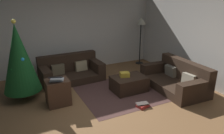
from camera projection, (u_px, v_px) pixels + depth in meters
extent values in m
plane|color=brown|center=(107.00, 114.00, 4.47)|extent=(6.40, 6.40, 0.00)
cube|color=silver|center=(65.00, 32.00, 6.70)|extent=(6.40, 0.12, 2.60)
cube|color=silver|center=(216.00, 41.00, 5.38)|extent=(0.12, 6.40, 2.60)
cube|color=#332319|center=(72.00, 77.00, 6.19)|extent=(1.83, 1.03, 0.21)
cube|color=#332319|center=(68.00, 62.00, 6.37)|extent=(1.80, 0.31, 0.53)
cube|color=#332319|center=(95.00, 65.00, 6.47)|extent=(0.28, 0.96, 0.31)
cube|color=#332319|center=(45.00, 74.00, 5.75)|extent=(0.28, 0.96, 0.31)
cube|color=tan|center=(81.00, 66.00, 6.40)|extent=(0.37, 0.19, 0.31)
cube|color=brown|center=(58.00, 70.00, 6.08)|extent=(0.36, 0.13, 0.30)
cube|color=#332319|center=(173.00, 85.00, 5.64)|extent=(1.10, 1.87, 0.22)
cube|color=#332319|center=(185.00, 70.00, 5.66)|extent=(0.34, 1.83, 0.53)
cube|color=#332319|center=(196.00, 87.00, 4.87)|extent=(1.01, 0.30, 0.29)
cube|color=#332319|center=(157.00, 67.00, 6.24)|extent=(1.01, 0.30, 0.29)
cube|color=#BCB299|center=(189.00, 80.00, 5.31)|extent=(0.17, 0.37, 0.31)
cube|color=#716B5B|center=(170.00, 71.00, 5.94)|extent=(0.17, 0.36, 0.31)
cube|color=#332319|center=(129.00, 84.00, 5.51)|extent=(0.89, 0.64, 0.39)
cube|color=gold|center=(125.00, 74.00, 5.45)|extent=(0.28, 0.25, 0.12)
cube|color=black|center=(127.00, 75.00, 5.53)|extent=(0.10, 0.17, 0.02)
cylinder|color=brown|center=(24.00, 94.00, 5.10)|extent=(0.10, 0.10, 0.23)
cone|color=#14491E|center=(19.00, 58.00, 4.80)|extent=(0.87, 0.87, 1.61)
sphere|color=green|center=(12.00, 69.00, 4.66)|extent=(0.07, 0.07, 0.07)
sphere|color=orange|center=(8.00, 78.00, 4.86)|extent=(0.08, 0.08, 0.08)
sphere|color=green|center=(32.00, 67.00, 4.95)|extent=(0.08, 0.08, 0.08)
sphere|color=#2699E5|center=(25.00, 73.00, 5.28)|extent=(0.06, 0.06, 0.06)
sphere|color=red|center=(27.00, 83.00, 4.75)|extent=(0.09, 0.09, 0.09)
sphere|color=#2699E5|center=(22.00, 59.00, 4.67)|extent=(0.08, 0.08, 0.08)
sphere|color=#F2D84C|center=(13.00, 21.00, 4.53)|extent=(0.10, 0.10, 0.10)
cube|color=#4C3323|center=(58.00, 92.00, 4.78)|extent=(0.52, 0.44, 0.60)
cube|color=silver|center=(57.00, 80.00, 4.68)|extent=(0.36, 0.31, 0.02)
cube|color=black|center=(56.00, 77.00, 4.51)|extent=(0.36, 0.30, 0.07)
cube|color=#B7332D|center=(143.00, 106.00, 4.74)|extent=(0.32, 0.27, 0.03)
cube|color=#B7332D|center=(143.00, 105.00, 4.73)|extent=(0.29, 0.22, 0.04)
cube|color=#4C423D|center=(142.00, 104.00, 4.73)|extent=(0.30, 0.20, 0.03)
cylinder|color=black|center=(139.00, 63.00, 7.84)|extent=(0.28, 0.28, 0.02)
cylinder|color=black|center=(140.00, 44.00, 7.61)|extent=(0.04, 0.04, 1.46)
cone|color=beige|center=(141.00, 21.00, 7.33)|extent=(0.36, 0.36, 0.24)
cube|color=#533530|center=(129.00, 90.00, 5.58)|extent=(2.60, 2.00, 0.01)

